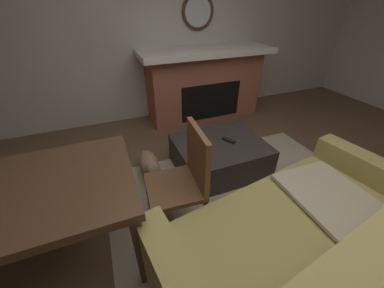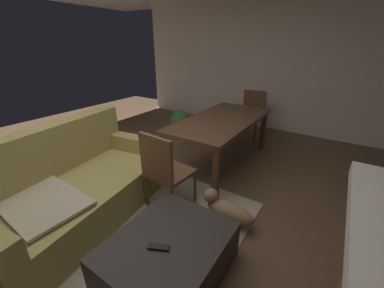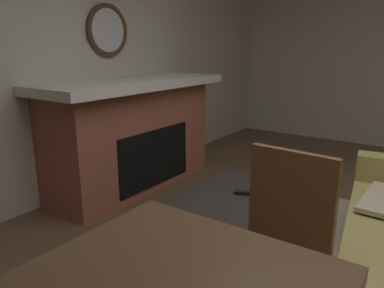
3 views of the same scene
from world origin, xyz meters
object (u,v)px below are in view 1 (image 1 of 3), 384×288
fireplace (204,83)px  round_wall_mirror (198,12)px  tv_remote (229,140)px  ottoman_coffee_table (219,156)px  dining_chair_west (185,176)px  small_dog (150,165)px  couch (309,245)px

fireplace → round_wall_mirror: 1.04m
tv_remote → ottoman_coffee_table: bearing=-27.2°
round_wall_mirror → ottoman_coffee_table: 2.25m
dining_chair_west → small_dog: size_ratio=1.64×
round_wall_mirror → small_dog: bearing=52.1°
small_dog → dining_chair_west: bearing=103.1°
ottoman_coffee_table → dining_chair_west: bearing=41.2°
dining_chair_west → fireplace: bearing=-118.4°
tv_remote → dining_chair_west: bearing=11.1°
round_wall_mirror → tv_remote: size_ratio=3.20×
couch → small_dog: size_ratio=3.71×
couch → ottoman_coffee_table: couch is taller
dining_chair_west → small_dog: bearing=-76.9°
dining_chair_west → couch: bearing=128.5°
fireplace → round_wall_mirror: bearing=-90.0°
fireplace → couch: (0.47, 2.75, -0.23)m
tv_remote → dining_chair_west: dining_chair_west is taller
fireplace → small_dog: 1.83m
fireplace → tv_remote: (0.34, 1.44, -0.18)m
fireplace → dining_chair_west: 2.26m
ottoman_coffee_table → tv_remote: 0.22m
ottoman_coffee_table → round_wall_mirror: bearing=-104.5°
dining_chair_west → small_dog: (0.16, -0.69, -0.35)m
couch → tv_remote: couch is taller
ottoman_coffee_table → fireplace: bearing=-107.2°
round_wall_mirror → dining_chair_west: 2.72m
fireplace → couch: size_ratio=0.97×
fireplace → ottoman_coffee_table: bearing=72.8°
dining_chair_west → ottoman_coffee_table: bearing=-138.8°
round_wall_mirror → couch: (0.47, 3.03, -1.23)m
fireplace → round_wall_mirror: (0.00, -0.29, 1.00)m
ottoman_coffee_table → tv_remote: (-0.10, 0.00, 0.19)m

